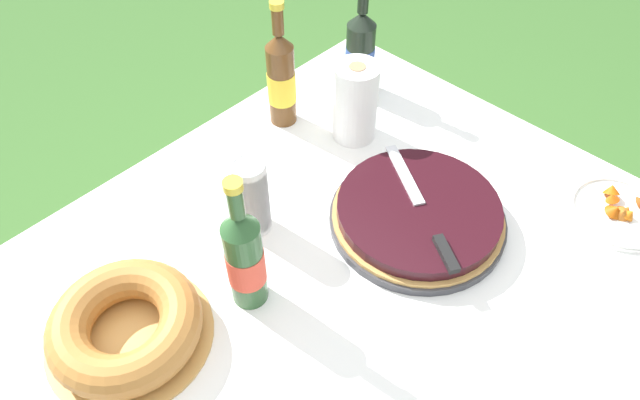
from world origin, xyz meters
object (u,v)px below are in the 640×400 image
cup_stack (252,197)px  paper_towel_roll (355,102)px  cider_bottle_green (245,258)px  juice_bottle_red (360,52)px  serving_knife (425,214)px  berry_tart (418,214)px  snack_plate_left (620,211)px  cider_bottle_amber (281,79)px  bundt_cake (126,326)px

cup_stack → paper_towel_roll: bearing=6.9°
cider_bottle_green → juice_bottle_red: (0.66, 0.29, -0.01)m
cider_bottle_green → serving_knife: bearing=-22.4°
berry_tart → snack_plate_left: size_ratio=1.79×
cup_stack → cider_bottle_green: size_ratio=0.58×
cider_bottle_green → cider_bottle_amber: 0.55m
cup_stack → cider_bottle_green: bearing=-135.3°
berry_tart → paper_towel_roll: paper_towel_roll is taller
berry_tart → snack_plate_left: 0.46m
cider_bottle_green → paper_towel_roll: size_ratio=1.57×
snack_plate_left → paper_towel_roll: size_ratio=1.05×
berry_tart → cider_bottle_amber: cider_bottle_amber is taller
paper_towel_roll → bundt_cake: bearing=-173.8°
serving_knife → cup_stack: size_ratio=1.76×
cider_bottle_amber → cup_stack: bearing=-143.5°
juice_bottle_red → paper_towel_roll: bearing=-142.2°
bundt_cake → cider_bottle_amber: 0.70m
berry_tart → snack_plate_left: bearing=-43.5°
cider_bottle_green → paper_towel_roll: (0.51, 0.17, -0.02)m
cider_bottle_green → cider_bottle_amber: size_ratio=0.97×
bundt_cake → paper_towel_roll: paper_towel_roll is taller
cup_stack → juice_bottle_red: juice_bottle_red is taller
cider_bottle_amber → paper_towel_roll: 0.19m
bundt_cake → cup_stack: (0.35, 0.03, 0.05)m
bundt_cake → cider_bottle_green: 0.25m
berry_tart → cider_bottle_green: cider_bottle_green is taller
serving_knife → cup_stack: bearing=72.3°
serving_knife → cider_bottle_green: cider_bottle_green is taller
cup_stack → cider_bottle_green: 0.18m
juice_bottle_red → paper_towel_roll: size_ratio=1.51×
cider_bottle_green → juice_bottle_red: bearing=23.8°
berry_tart → cup_stack: 0.36m
serving_knife → bundt_cake: bearing=99.0°
juice_bottle_red → snack_plate_left: 0.74m
cider_bottle_green → snack_plate_left: (0.71, -0.44, -0.11)m
cup_stack → snack_plate_left: size_ratio=0.87×
berry_tart → snack_plate_left: berry_tart is taller
snack_plate_left → serving_knife: bearing=140.1°
bundt_cake → serving_knife: bearing=-22.6°
paper_towel_roll → serving_knife: bearing=-113.7°
snack_plate_left → bundt_cake: bearing=150.2°
serving_knife → cider_bottle_green: (-0.37, 0.15, 0.06)m
bundt_cake → cup_stack: size_ratio=1.66×
serving_knife → paper_towel_roll: bearing=7.9°
snack_plate_left → paper_towel_roll: paper_towel_roll is taller
serving_knife → snack_plate_left: size_ratio=1.53×
cup_stack → bundt_cake: bearing=-174.5°
cup_stack → cider_bottle_amber: bearing=36.5°
juice_bottle_red → paper_towel_roll: (-0.16, -0.12, -0.01)m
serving_knife → bundt_cake: 0.64m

